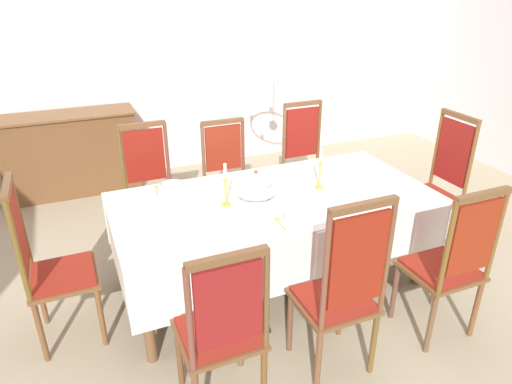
{
  "coord_description": "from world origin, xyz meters",
  "views": [
    {
      "loc": [
        -1.3,
        -2.65,
        2.22
      ],
      "look_at": [
        -0.17,
        0.02,
        0.86
      ],
      "focal_mm": 32.11,
      "sensor_mm": 36.0,
      "label": 1
    }
  ],
  "objects": [
    {
      "name": "chair_north_c",
      "position": [
        0.8,
        1.04,
        0.58
      ],
      "size": [
        0.44,
        0.42,
        1.14
      ],
      "rotation": [
        0.0,
        0.0,
        3.14
      ],
      "color": "brown",
      "rests_on": "ground"
    },
    {
      "name": "soup_tureen",
      "position": [
        -0.15,
        0.08,
        0.88
      ],
      "size": [
        0.29,
        0.29,
        0.23
      ],
      "color": "silver",
      "rests_on": "tablecloth"
    },
    {
      "name": "candlestick_east",
      "position": [
        0.37,
        0.08,
        0.89
      ],
      "size": [
        0.07,
        0.07,
        0.33
      ],
      "color": "gold",
      "rests_on": "tablecloth"
    },
    {
      "name": "chair_north_b",
      "position": [
        -0.02,
        1.03,
        0.55
      ],
      "size": [
        0.44,
        0.42,
        1.06
      ],
      "rotation": [
        0.0,
        0.0,
        3.14
      ],
      "color": "brown",
      "rests_on": "ground"
    },
    {
      "name": "spoon_secondary",
      "position": [
        -0.13,
        -0.27,
        0.77
      ],
      "size": [
        0.03,
        0.18,
        0.01
      ],
      "rotation": [
        0.0,
        0.0,
        -0.07
      ],
      "color": "gold",
      "rests_on": "tablecloth"
    },
    {
      "name": "bowl_near_right",
      "position": [
        -0.03,
        -0.3,
        0.78
      ],
      "size": [
        0.15,
        0.15,
        0.04
      ],
      "color": "silver",
      "rests_on": "tablecloth"
    },
    {
      "name": "candlestick_west",
      "position": [
        -0.37,
        0.08,
        0.89
      ],
      "size": [
        0.07,
        0.07,
        0.32
      ],
      "color": "gold",
      "rests_on": "tablecloth"
    },
    {
      "name": "chair_head_east",
      "position": [
        1.57,
        0.08,
        0.6
      ],
      "size": [
        0.42,
        0.44,
        1.2
      ],
      "rotation": [
        0.0,
        0.0,
        1.57
      ],
      "color": "brown",
      "rests_on": "ground"
    },
    {
      "name": "spoon_primary",
      "position": [
        -0.77,
        0.55,
        0.77
      ],
      "size": [
        0.04,
        0.18,
        0.01
      ],
      "rotation": [
        0.0,
        0.0,
        -0.14
      ],
      "color": "gold",
      "rests_on": "tablecloth"
    },
    {
      "name": "chair_head_west",
      "position": [
        -1.56,
        0.08,
        0.58
      ],
      "size": [
        0.42,
        0.44,
        1.16
      ],
      "rotation": [
        0.0,
        0.0,
        -1.57
      ],
      "color": "brown",
      "rests_on": "ground"
    },
    {
      "name": "bowl_near_left",
      "position": [
        -0.65,
        0.52,
        0.78
      ],
      "size": [
        0.18,
        0.18,
        0.04
      ],
      "color": "silver",
      "rests_on": "tablecloth"
    },
    {
      "name": "dining_table",
      "position": [
        0.0,
        0.08,
        0.69
      ],
      "size": [
        2.31,
        1.1,
        0.76
      ],
      "color": "brown",
      "rests_on": "ground"
    },
    {
      "name": "chair_north_a",
      "position": [
        -0.74,
        1.04,
        0.57
      ],
      "size": [
        0.44,
        0.42,
        1.11
      ],
      "rotation": [
        0.0,
        0.0,
        3.14
      ],
      "color": "brown",
      "rests_on": "ground"
    },
    {
      "name": "sideboard",
      "position": [
        -1.34,
        2.52,
        0.45
      ],
      "size": [
        1.44,
        0.48,
        0.9
      ],
      "rotation": [
        0.0,
        0.0,
        3.14
      ],
      "color": "brown",
      "rests_on": "ground"
    },
    {
      "name": "tablecloth",
      "position": [
        0.0,
        0.08,
        0.64
      ],
      "size": [
        2.33,
        1.12,
        0.44
      ],
      "color": "white",
      "rests_on": "dining_table"
    },
    {
      "name": "ground",
      "position": [
        0.0,
        0.0,
        -0.02
      ],
      "size": [
        7.28,
        5.6,
        0.04
      ],
      "primitive_type": "cube",
      "color": "tan"
    },
    {
      "name": "chair_south_a",
      "position": [
        -0.74,
        -0.87,
        0.56
      ],
      "size": [
        0.44,
        0.42,
        1.09
      ],
      "color": "brown",
      "rests_on": "ground"
    },
    {
      "name": "chair_south_b",
      "position": [
        -0.02,
        -0.88,
        0.6
      ],
      "size": [
        0.44,
        0.42,
        1.22
      ],
      "color": "brown",
      "rests_on": "ground"
    },
    {
      "name": "chair_south_c",
      "position": [
        0.8,
        -0.88,
        0.57
      ],
      "size": [
        0.44,
        0.42,
        1.12
      ],
      "color": "brown",
      "rests_on": "ground"
    },
    {
      "name": "back_wall",
      "position": [
        0.0,
        2.84,
        1.59
      ],
      "size": [
        7.28,
        0.08,
        3.18
      ],
      "primitive_type": "cube",
      "color": "silver",
      "rests_on": "ground"
    }
  ]
}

